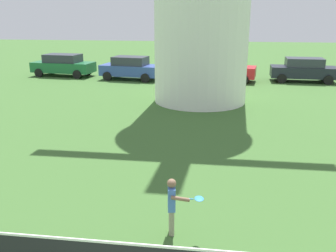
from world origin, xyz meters
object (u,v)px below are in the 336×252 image
(parked_car_green, at_px, (63,65))
(parked_car_red, at_px, (224,69))
(parked_car_blue, at_px, (131,68))
(player_far, at_px, (173,203))
(parked_car_black, at_px, (304,70))

(parked_car_green, bearing_deg, parked_car_red, -2.85)
(parked_car_blue, bearing_deg, parked_car_green, 170.70)
(parked_car_red, bearing_deg, parked_car_green, 177.15)
(player_far, bearing_deg, parked_car_blue, 105.86)
(player_far, relative_size, parked_car_green, 0.27)
(parked_car_black, bearing_deg, player_far, -108.92)
(parked_car_green, height_order, parked_car_black, same)
(parked_car_blue, height_order, parked_car_red, same)
(player_far, relative_size, parked_car_black, 0.28)
(parked_car_blue, bearing_deg, player_far, -74.14)
(parked_car_red, distance_m, parked_car_black, 5.22)
(player_far, height_order, parked_car_blue, parked_car_blue)
(player_far, height_order, parked_car_black, parked_car_black)
(player_far, distance_m, parked_car_red, 18.23)
(parked_car_blue, height_order, parked_car_black, same)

